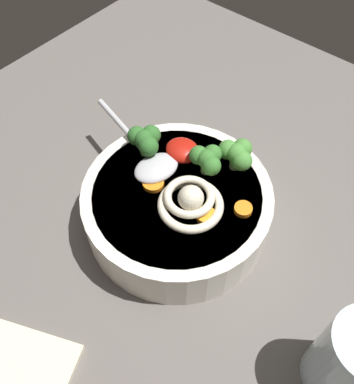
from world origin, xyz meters
TOP-DOWN VIEW (x-y plane):
  - table_slab at (0.00, 0.00)cm, footprint 92.50×92.50cm
  - soup_bowl at (0.75, 0.77)cm, footprint 24.14×24.14cm
  - noodle_pile at (-1.85, 1.41)cm, footprint 8.83×8.66cm
  - soup_spoon at (6.17, -0.67)cm, footprint 17.50×7.69cm
  - chili_sauce_dollop at (4.05, -4.29)cm, footprint 4.55×4.10cm
  - broccoli_floret_near_spoon at (-2.36, -7.28)cm, footprint 5.01×4.31cm
  - broccoli_floret_beside_chili at (0.06, -4.26)cm, footprint 4.76×4.10cm
  - broccoli_floret_far at (8.09, -1.64)cm, footprint 5.03×4.33cm
  - carrot_slice_extra_a at (-4.24, 1.44)cm, footprint 2.38×2.38cm
  - carrot_slice_beside_noodles at (3.78, 1.79)cm, footprint 2.73×2.73cm
  - carrot_slice_right at (-7.14, -2.17)cm, footprint 2.20×2.20cm
  - drinking_glass at (-25.17, 5.11)cm, footprint 7.29×7.29cm
  - folded_napkin at (1.73, 28.11)cm, footprint 16.33×15.25cm

SIDE VIEW (x-z plane):
  - table_slab at x=0.00cm, z-range 0.00..3.02cm
  - folded_napkin at x=1.73cm, z-range 3.02..3.82cm
  - soup_bowl at x=0.75cm, z-range 3.13..9.80cm
  - drinking_glass at x=-25.17cm, z-range 3.02..14.87cm
  - carrot_slice_beside_noodles at x=3.78cm, z-range 9.69..10.31cm
  - carrot_slice_right at x=-7.14cm, z-range 9.69..10.38cm
  - carrot_slice_extra_a at x=-4.24cm, z-range 9.69..10.45cm
  - soup_spoon at x=6.17cm, z-range 9.69..11.29cm
  - chili_sauce_dollop at x=4.05cm, z-range 9.69..11.74cm
  - noodle_pile at x=-1.85cm, z-range 9.02..12.57cm
  - broccoli_floret_beside_chili at x=0.06cm, z-range 10.17..13.93cm
  - broccoli_floret_near_spoon at x=-2.36cm, z-range 10.19..14.15cm
  - broccoli_floret_far at x=8.09cm, z-range 10.19..14.17cm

